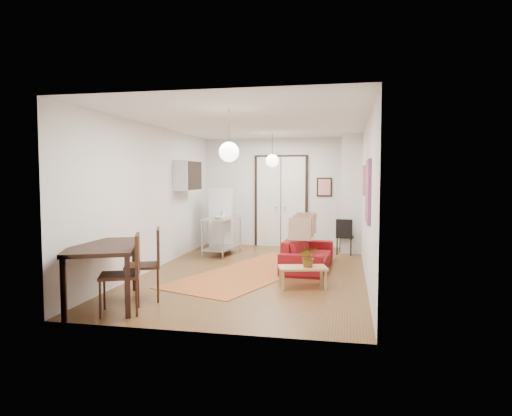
% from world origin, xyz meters
% --- Properties ---
extents(floor, '(7.00, 7.00, 0.00)m').
position_xyz_m(floor, '(0.00, 0.00, 0.00)').
color(floor, brown).
rests_on(floor, ground).
extents(ceiling, '(4.20, 7.00, 0.02)m').
position_xyz_m(ceiling, '(0.00, 0.00, 2.90)').
color(ceiling, silver).
rests_on(ceiling, wall_back).
extents(wall_back, '(4.20, 0.02, 2.90)m').
position_xyz_m(wall_back, '(0.00, 3.50, 1.45)').
color(wall_back, silver).
rests_on(wall_back, floor).
extents(wall_front, '(4.20, 0.02, 2.90)m').
position_xyz_m(wall_front, '(0.00, -3.50, 1.45)').
color(wall_front, silver).
rests_on(wall_front, floor).
extents(wall_left, '(0.02, 7.00, 2.90)m').
position_xyz_m(wall_left, '(-2.10, 0.00, 1.45)').
color(wall_left, silver).
rests_on(wall_left, floor).
extents(wall_right, '(0.02, 7.00, 2.90)m').
position_xyz_m(wall_right, '(2.10, 0.00, 1.45)').
color(wall_right, silver).
rests_on(wall_right, floor).
extents(double_doors, '(1.44, 0.06, 2.50)m').
position_xyz_m(double_doors, '(0.00, 3.46, 1.20)').
color(double_doors, silver).
rests_on(double_doors, wall_back).
extents(stub_partition, '(0.50, 0.10, 2.90)m').
position_xyz_m(stub_partition, '(1.85, 2.55, 1.45)').
color(stub_partition, silver).
rests_on(stub_partition, floor).
extents(wall_cabinet, '(0.35, 1.00, 0.70)m').
position_xyz_m(wall_cabinet, '(-1.92, 1.50, 1.90)').
color(wall_cabinet, silver).
rests_on(wall_cabinet, wall_left).
extents(painting_popart, '(0.05, 1.00, 1.00)m').
position_xyz_m(painting_popart, '(2.08, -1.25, 1.65)').
color(painting_popart, red).
rests_on(painting_popart, wall_right).
extents(painting_abstract, '(0.05, 0.50, 0.60)m').
position_xyz_m(painting_abstract, '(2.08, 0.80, 1.80)').
color(painting_abstract, beige).
rests_on(painting_abstract, wall_right).
extents(poster_back, '(0.40, 0.03, 0.50)m').
position_xyz_m(poster_back, '(1.15, 3.47, 1.60)').
color(poster_back, red).
rests_on(poster_back, wall_back).
extents(print_left, '(0.03, 0.44, 0.54)m').
position_xyz_m(print_left, '(-2.07, 2.00, 1.95)').
color(print_left, '#96643E').
rests_on(print_left, wall_left).
extents(pendant_back, '(0.30, 0.30, 0.80)m').
position_xyz_m(pendant_back, '(0.00, 2.00, 2.25)').
color(pendant_back, white).
rests_on(pendant_back, ceiling).
extents(pendant_front, '(0.30, 0.30, 0.80)m').
position_xyz_m(pendant_front, '(0.00, -2.00, 2.25)').
color(pendant_front, white).
rests_on(pendant_front, ceiling).
extents(kilim_rug, '(2.90, 4.47, 0.01)m').
position_xyz_m(kilim_rug, '(-0.03, 0.08, 0.01)').
color(kilim_rug, '#BB632E').
rests_on(kilim_rug, floor).
extents(sofa, '(2.18, 0.96, 0.62)m').
position_xyz_m(sofa, '(0.97, 0.67, 0.31)').
color(sofa, maroon).
rests_on(sofa, floor).
extents(coffee_table, '(0.89, 0.63, 0.36)m').
position_xyz_m(coffee_table, '(1.03, -1.03, 0.31)').
color(coffee_table, '#A7774F').
rests_on(coffee_table, floor).
extents(potted_plant, '(0.34, 0.37, 0.35)m').
position_xyz_m(potted_plant, '(1.13, -1.03, 0.53)').
color(potted_plant, '#2B5F2E').
rests_on(potted_plant, coffee_table).
extents(kitchen_counter, '(0.75, 1.25, 0.90)m').
position_xyz_m(kitchen_counter, '(-1.18, 1.80, 0.58)').
color(kitchen_counter, '#B4B6B9').
rests_on(kitchen_counter, floor).
extents(bowl, '(0.28, 0.28, 0.05)m').
position_xyz_m(bowl, '(-1.18, 1.50, 0.93)').
color(bowl, white).
rests_on(bowl, kitchen_counter).
extents(soap_bottle, '(0.11, 0.11, 0.19)m').
position_xyz_m(soap_bottle, '(-1.23, 2.05, 1.00)').
color(soap_bottle, '#5490B6').
rests_on(soap_bottle, kitchen_counter).
extents(fridge, '(0.62, 0.62, 1.57)m').
position_xyz_m(fridge, '(-1.41, 2.55, 0.78)').
color(fridge, silver).
rests_on(fridge, floor).
extents(dining_table, '(1.47, 1.83, 0.89)m').
position_xyz_m(dining_table, '(-1.75, -2.63, 0.79)').
color(dining_table, black).
rests_on(dining_table, floor).
extents(dining_chair_near, '(0.68, 0.82, 1.09)m').
position_xyz_m(dining_chair_near, '(-1.30, -2.17, 0.64)').
color(dining_chair_near, '#371C11').
rests_on(dining_chair_near, floor).
extents(dining_chair_far, '(0.68, 0.82, 1.09)m').
position_xyz_m(dining_chair_far, '(-1.30, -2.87, 0.64)').
color(dining_chair_far, '#371C11').
rests_on(dining_chair_far, floor).
extents(black_side_chair, '(0.46, 0.47, 0.86)m').
position_xyz_m(black_side_chair, '(1.72, 2.59, 0.50)').
color(black_side_chair, black).
rests_on(black_side_chair, floor).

